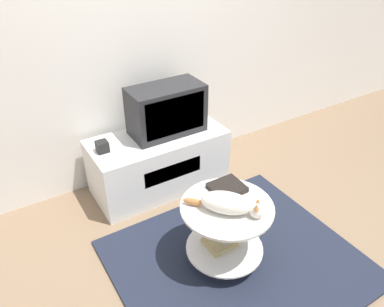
# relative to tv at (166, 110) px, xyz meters

# --- Properties ---
(ground_plane) EXTENTS (12.00, 12.00, 0.00)m
(ground_plane) POSITION_rel_tv_xyz_m (-0.06, -1.09, -0.70)
(ground_plane) COLOR #7F664C
(wall_back) EXTENTS (8.00, 0.05, 2.60)m
(wall_back) POSITION_rel_tv_xyz_m (-0.06, 0.32, 0.60)
(wall_back) COLOR silver
(wall_back) RESTS_ON ground_plane
(rug) EXTENTS (1.60, 1.40, 0.02)m
(rug) POSITION_rel_tv_xyz_m (-0.06, -1.09, -0.69)
(rug) COLOR #1E2333
(rug) RESTS_ON ground_plane
(tv_stand) EXTENTS (1.13, 0.52, 0.50)m
(tv_stand) POSITION_rel_tv_xyz_m (-0.11, -0.03, -0.45)
(tv_stand) COLOR silver
(tv_stand) RESTS_ON ground_plane
(tv) EXTENTS (0.60, 0.31, 0.40)m
(tv) POSITION_rel_tv_xyz_m (0.00, 0.00, 0.00)
(tv) COLOR #232326
(tv) RESTS_ON tv_stand
(speaker) EXTENTS (0.09, 0.09, 0.09)m
(speaker) POSITION_rel_tv_xyz_m (-0.57, -0.01, -0.16)
(speaker) COLOR black
(speaker) RESTS_ON tv_stand
(coffee_table) EXTENTS (0.59, 0.59, 0.48)m
(coffee_table) POSITION_rel_tv_xyz_m (-0.13, -1.03, -0.40)
(coffee_table) COLOR #B2B2B7
(coffee_table) RESTS_ON rug
(dvd_box) EXTENTS (0.22, 0.19, 0.04)m
(dvd_box) POSITION_rel_tv_xyz_m (-0.04, -0.90, -0.19)
(dvd_box) COLOR black
(dvd_box) RESTS_ON coffee_table
(cat) EXTENTS (0.38, 0.40, 0.13)m
(cat) POSITION_rel_tv_xyz_m (-0.16, -1.08, -0.14)
(cat) COLOR silver
(cat) RESTS_ON coffee_table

